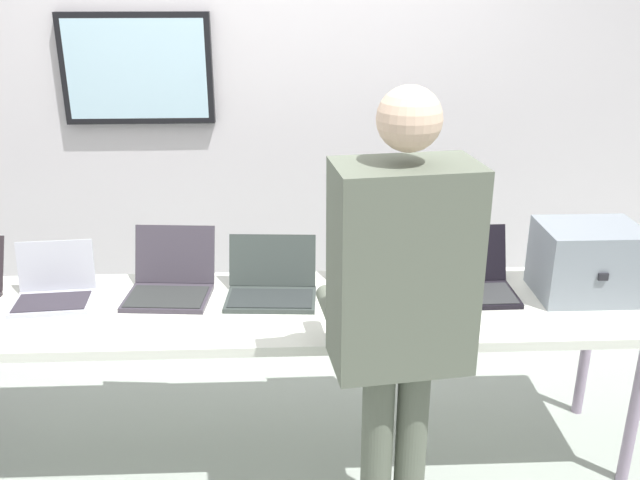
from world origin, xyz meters
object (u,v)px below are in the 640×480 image
at_px(workbench, 271,315).
at_px(laptop_station_2, 171,281).
at_px(laptop_station_5, 473,278).
at_px(person, 400,301).
at_px(laptop_station_1, 54,288).
at_px(laptop_station_3, 271,284).
at_px(equipment_box, 587,261).
at_px(laptop_station_4, 378,279).

relative_size(workbench, laptop_station_2, 8.47).
bearing_deg(workbench, laptop_station_5, 6.77).
distance_m(laptop_station_2, person, 1.18).
bearing_deg(laptop_station_1, laptop_station_3, 0.17).
bearing_deg(person, equipment_box, 36.44).
bearing_deg(laptop_station_5, laptop_station_4, 178.16).
xyz_separation_m(laptop_station_2, laptop_station_3, (0.43, -0.04, -0.01)).
xyz_separation_m(equipment_box, laptop_station_5, (-0.47, 0.05, -0.10)).
xyz_separation_m(laptop_station_3, laptop_station_5, (0.88, 0.01, 0.00)).
relative_size(laptop_station_5, person, 0.20).
bearing_deg(laptop_station_3, workbench, -89.96).
height_order(laptop_station_3, laptop_station_4, laptop_station_4).
distance_m(laptop_station_1, laptop_station_3, 0.92).
height_order(equipment_box, laptop_station_2, equipment_box).
relative_size(equipment_box, laptop_station_4, 1.05).
relative_size(workbench, laptop_station_5, 9.19).
height_order(laptop_station_1, laptop_station_3, same).
relative_size(laptop_station_1, laptop_station_4, 0.86).
distance_m(equipment_box, laptop_station_1, 2.27).
xyz_separation_m(workbench, person, (0.44, -0.62, 0.37)).
xyz_separation_m(laptop_station_2, person, (0.87, -0.76, 0.26)).
distance_m(laptop_station_3, person, 0.88).
xyz_separation_m(workbench, laptop_station_4, (0.46, 0.12, 0.11)).
height_order(workbench, equipment_box, equipment_box).
relative_size(laptop_station_4, person, 0.23).
distance_m(laptop_station_2, laptop_station_4, 0.90).
bearing_deg(person, laptop_station_2, 139.03).
relative_size(laptop_station_3, laptop_station_5, 1.14).
bearing_deg(laptop_station_1, person, -27.70).
xyz_separation_m(laptop_station_2, laptop_station_4, (0.90, -0.02, -0.00)).
bearing_deg(laptop_station_4, workbench, -165.72).
height_order(laptop_station_2, laptop_station_4, laptop_station_2).
relative_size(laptop_station_2, laptop_station_5, 1.09).
bearing_deg(person, workbench, 125.12).
xyz_separation_m(equipment_box, laptop_station_3, (-1.35, 0.04, -0.10)).
bearing_deg(laptop_station_2, laptop_station_5, -1.32).
distance_m(equipment_box, laptop_station_5, 0.48).
distance_m(equipment_box, person, 1.14).
height_order(equipment_box, person, person).
relative_size(workbench, equipment_box, 7.74).
height_order(workbench, laptop_station_3, laptop_station_3).
bearing_deg(workbench, laptop_station_3, 90.04).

